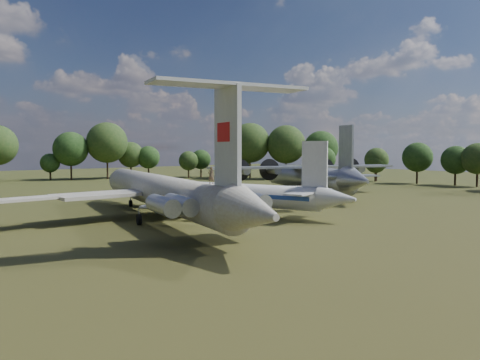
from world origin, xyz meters
TOP-DOWN VIEW (x-y plane):
  - ground at (0.00, 0.00)m, footprint 300.00×300.00m
  - il62_airliner at (3.55, 0.83)m, footprint 55.29×66.01m
  - tu104_jet at (13.73, 2.50)m, footprint 44.29×50.68m
  - an12_transport at (40.87, 11.56)m, footprint 49.73×52.52m
  - person_on_il62 at (0.51, -14.97)m, footprint 0.70×0.59m

SIDE VIEW (x-z plane):
  - ground at x=0.00m, z-range 0.00..0.00m
  - tu104_jet at x=13.73m, z-range 0.00..4.24m
  - an12_transport at x=40.87m, z-range 0.00..5.59m
  - il62_airliner at x=3.55m, z-range 0.00..5.74m
  - person_on_il62 at x=0.51m, z-range 5.74..7.39m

